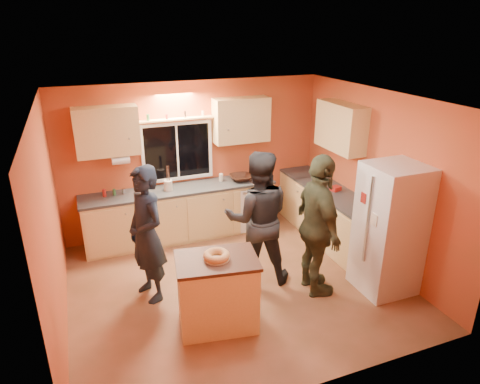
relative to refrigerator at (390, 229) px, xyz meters
name	(u,v)px	position (x,y,z in m)	size (l,w,h in m)	color
ground	(236,284)	(-1.89, 0.80, -0.90)	(4.50, 4.50, 0.00)	brown
room_shell	(233,167)	(-1.77, 1.21, 0.72)	(4.54, 4.04, 2.61)	#AF552C
back_counter	(202,210)	(-1.88, 2.50, -0.45)	(4.23, 0.62, 0.90)	tan
right_counter	(336,220)	(0.06, 1.30, -0.45)	(0.62, 1.84, 0.90)	tan
refrigerator	(390,229)	(0.00, 0.00, 0.00)	(0.72, 0.70, 1.80)	silver
island	(217,292)	(-2.40, 0.08, -0.43)	(1.05, 0.80, 0.92)	tan
bundt_pastry	(216,256)	(-2.40, 0.08, 0.07)	(0.31, 0.31, 0.09)	#B67D4B
person_left	(147,235)	(-3.05, 0.97, 0.02)	(0.67, 0.44, 1.85)	black
person_center	(258,218)	(-1.55, 0.84, 0.06)	(0.93, 0.73, 1.92)	black
person_right	(318,227)	(-0.94, 0.27, 0.08)	(1.15, 0.48, 1.96)	#2B3220
mixing_bowl	(241,178)	(-1.15, 2.49, 0.05)	(0.39, 0.39, 0.10)	black
utensil_crock	(168,185)	(-2.44, 2.48, 0.09)	(0.14, 0.14, 0.17)	beige
potted_plant	(365,198)	(0.10, 0.70, 0.16)	(0.29, 0.25, 0.32)	gray
red_box	(336,188)	(0.11, 1.47, 0.04)	(0.16, 0.12, 0.07)	maroon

